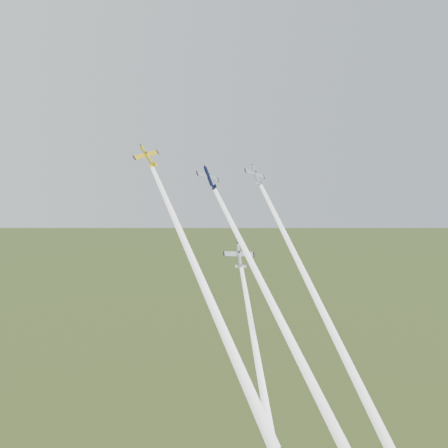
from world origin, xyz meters
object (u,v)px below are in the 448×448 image
plane_silver_right (256,175)px  plane_silver_low (239,256)px  plane_yellow (147,156)px  plane_navy (209,178)px

plane_silver_right → plane_silver_low: 23.85m
plane_silver_right → plane_yellow: bearing=169.3°
plane_navy → plane_silver_right: 17.45m
plane_navy → plane_silver_low: (5.87, -4.49, -19.05)m
plane_navy → plane_silver_low: plane_navy is taller
plane_navy → plane_yellow: bearing=150.0°
plane_silver_right → plane_navy: bearing=-178.6°
plane_silver_right → plane_silver_low: plane_silver_right is taller
plane_yellow → plane_silver_low: (20.37, -8.67, -24.18)m
plane_silver_right → plane_silver_low: size_ratio=0.99×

